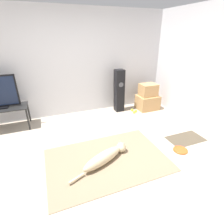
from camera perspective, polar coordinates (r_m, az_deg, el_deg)
ground_plane at (r=3.12m, az=-5.48°, el=-15.16°), size 12.00×12.00×0.00m
wall_back at (r=4.53m, az=-14.05°, el=14.75°), size 8.00×0.06×2.55m
wall_right at (r=4.03m, az=32.50°, el=10.61°), size 0.06×8.00×2.55m
area_rug at (r=3.09m, az=-1.59°, el=-15.26°), size 1.99×1.36×0.01m
dog at (r=2.99m, az=-1.98°, el=-14.30°), size 1.10×0.54×0.23m
frisbee at (r=3.53m, az=21.44°, el=-11.48°), size 0.26×0.26×0.03m
cardboard_box_lower at (r=5.02m, az=11.50°, el=3.11°), size 0.57×0.46×0.40m
cardboard_box_upper at (r=4.90m, az=11.75°, el=7.05°), size 0.45×0.36×0.33m
floor_speaker at (r=4.70m, az=2.36°, el=6.89°), size 0.23×0.23×1.13m
tv_stand at (r=4.46m, az=-32.29°, el=0.43°), size 1.03×0.51×0.51m
tennis_ball_by_boxes at (r=4.87m, az=6.58°, el=0.69°), size 0.07×0.07×0.07m
tennis_ball_near_speaker at (r=4.74m, az=7.21°, el=-0.03°), size 0.07×0.07×0.07m
tennis_ball_loose_on_carpet at (r=4.82m, az=7.77°, el=0.34°), size 0.07×0.07×0.07m
door_mat at (r=3.92m, az=22.91°, el=-8.03°), size 0.75×0.44×0.01m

